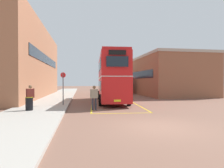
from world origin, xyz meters
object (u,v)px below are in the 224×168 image
pedestrian_boarding (94,96)px  bus_stop_sign (63,85)px  pedestrian_waiting_near (30,96)px  double_decker_bus (112,77)px  single_deck_bus (116,84)px  litter_bin (29,104)px

pedestrian_boarding → bus_stop_sign: bearing=134.7°
pedestrian_waiting_near → bus_stop_sign: (1.92, 2.70, 0.64)m
pedestrian_boarding → bus_stop_sign: 3.52m
double_decker_bus → single_deck_bus: bearing=77.8°
litter_bin → bus_stop_sign: size_ratio=0.33×
bus_stop_sign → pedestrian_boarding: bearing=-45.3°
double_decker_bus → pedestrian_boarding: bearing=-112.3°
double_decker_bus → bus_stop_sign: (-4.55, -2.75, -0.75)m
pedestrian_waiting_near → pedestrian_boarding: bearing=3.3°
pedestrian_waiting_near → double_decker_bus: bearing=40.1°
double_decker_bus → bus_stop_sign: 5.37m
pedestrian_boarding → pedestrian_waiting_near: size_ratio=1.05×
pedestrian_waiting_near → litter_bin: 0.55m
pedestrian_boarding → single_deck_bus: bearing=75.1°
pedestrian_boarding → litter_bin: bearing=-175.3°
single_deck_bus → pedestrian_waiting_near: (-9.69, -20.41, -0.51)m
pedestrian_waiting_near → bus_stop_sign: bus_stop_sign is taller
double_decker_bus → bus_stop_sign: size_ratio=3.72×
bus_stop_sign → single_deck_bus: bearing=66.3°
double_decker_bus → pedestrian_boarding: (-2.13, -5.20, -1.47)m
litter_bin → bus_stop_sign: bus_stop_sign is taller
pedestrian_boarding → pedestrian_waiting_near: 4.35m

